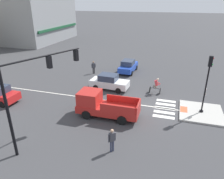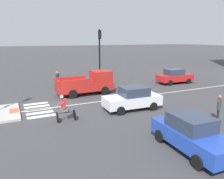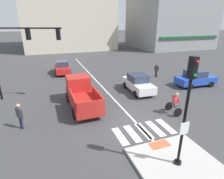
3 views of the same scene
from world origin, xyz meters
name	(u,v)px [view 1 (image 1 of 3)]	position (x,y,z in m)	size (l,w,h in m)	color
ground_plane	(155,107)	(0.00, 0.00, 0.00)	(300.00, 300.00, 0.00)	#3D3D3F
traffic_island	(201,112)	(0.00, -3.91, 0.07)	(3.76, 3.55, 0.15)	#B2AFA8
tactile_pad_front	(184,109)	(0.00, -2.48, 0.15)	(1.10, 0.60, 0.01)	#DB5B38
signal_pole	(207,80)	(0.00, -3.91, 3.08)	(0.44, 0.38, 4.87)	black
crosswalk_stripe_a	(164,117)	(-1.57, -0.88, 0.00)	(0.44, 1.80, 0.01)	silver
crosswalk_stripe_b	(164,112)	(-0.79, -0.88, 0.00)	(0.44, 1.80, 0.01)	silver
crosswalk_stripe_c	(165,108)	(0.00, -0.88, 0.00)	(0.44, 1.80, 0.01)	silver
crosswalk_stripe_d	(166,104)	(0.79, -0.88, 0.00)	(0.44, 1.80, 0.01)	silver
crosswalk_stripe_e	(166,101)	(1.57, -0.88, 0.00)	(0.44, 1.80, 0.01)	silver
lane_centre_line	(58,94)	(-0.02, 10.00, 0.00)	(0.14, 28.00, 0.01)	silver
traffic_light_mast	(34,83)	(-7.28, 6.91, 4.27)	(5.43, 2.29, 6.05)	black
building_corner_left	(26,8)	(25.96, 32.43, 7.07)	(18.23, 16.35, 14.10)	gray
car_white_eastbound_mid	(109,82)	(2.81, 5.28, 0.81)	(2.01, 4.18, 1.64)	white
car_blue_cross_right	(128,66)	(9.10, 4.64, 0.81)	(4.18, 2.00, 1.64)	#2347B7
pickup_truck_red_westbound_near	(103,105)	(-2.82, 4.06, 0.98)	(2.12, 5.13, 2.08)	red
cyclist	(156,86)	(3.08, 0.33, 0.87)	(0.71, 1.12, 1.68)	black
pedestrian_at_curb_left	(112,139)	(-6.97, 1.98, 0.98)	(0.42, 0.41, 1.67)	#2D334C
pedestrian_waiting_far_side	(94,66)	(7.14, 8.80, 0.98)	(0.38, 0.47, 1.67)	black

